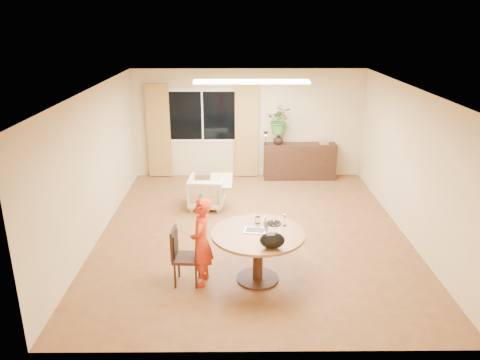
{
  "coord_description": "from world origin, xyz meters",
  "views": [
    {
      "loc": [
        -0.3,
        -7.78,
        3.74
      ],
      "look_at": [
        -0.23,
        -0.2,
        1.08
      ],
      "focal_mm": 35.0,
      "sensor_mm": 36.0,
      "label": 1
    }
  ],
  "objects_px": {
    "dining_chair": "(187,256)",
    "armchair": "(207,192)",
    "child": "(201,242)",
    "dining_table": "(258,243)",
    "sideboard": "(300,161)"
  },
  "relations": [
    {
      "from": "child",
      "to": "armchair",
      "type": "height_order",
      "value": "child"
    },
    {
      "from": "dining_table",
      "to": "child",
      "type": "height_order",
      "value": "child"
    },
    {
      "from": "dining_chair",
      "to": "child",
      "type": "relative_size",
      "value": 0.65
    },
    {
      "from": "armchair",
      "to": "dining_chair",
      "type": "bearing_deg",
      "value": 92.64
    },
    {
      "from": "dining_table",
      "to": "child",
      "type": "bearing_deg",
      "value": -174.76
    },
    {
      "from": "dining_table",
      "to": "armchair",
      "type": "relative_size",
      "value": 1.89
    },
    {
      "from": "dining_chair",
      "to": "dining_table",
      "type": "bearing_deg",
      "value": 7.84
    },
    {
      "from": "dining_chair",
      "to": "child",
      "type": "distance_m",
      "value": 0.32
    },
    {
      "from": "child",
      "to": "armchair",
      "type": "distance_m",
      "value": 2.94
    },
    {
      "from": "dining_chair",
      "to": "armchair",
      "type": "xyz_separation_m",
      "value": [
        0.12,
        2.92,
        -0.11
      ]
    },
    {
      "from": "dining_chair",
      "to": "armchair",
      "type": "distance_m",
      "value": 2.93
    },
    {
      "from": "dining_chair",
      "to": "armchair",
      "type": "bearing_deg",
      "value": 91.4
    },
    {
      "from": "dining_table",
      "to": "armchair",
      "type": "height_order",
      "value": "dining_table"
    },
    {
      "from": "dining_table",
      "to": "sideboard",
      "type": "relative_size",
      "value": 0.8
    },
    {
      "from": "dining_table",
      "to": "dining_chair",
      "type": "distance_m",
      "value": 1.06
    }
  ]
}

